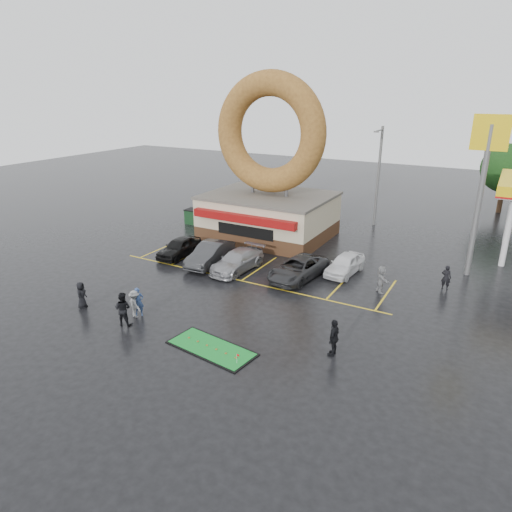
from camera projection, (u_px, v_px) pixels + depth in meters
The scene contains 20 objects.
ground at pixel (212, 300), 27.65m from camera, with size 120.00×120.00×0.00m, color black.
donut_shop at pixel (269, 185), 38.11m from camera, with size 10.20×8.70×13.50m.
shell_sign at pixel (485, 167), 28.96m from camera, with size 2.20×0.36×10.60m.
streetlight_left at pixel (240, 164), 46.91m from camera, with size 0.40×2.21×9.00m.
streetlight_mid at pixel (378, 174), 41.29m from camera, with size 0.40×2.21×9.00m.
tree_far_d at pixel (506, 168), 45.85m from camera, with size 4.90×4.90×7.00m.
car_black at pixel (179, 247), 34.68m from camera, with size 1.70×4.22×1.44m, color black.
car_dgrey at pixel (210, 254), 33.06m from camera, with size 1.68×4.81×1.58m, color #2D2D2F.
car_silver at pixel (237, 261), 31.97m from camera, with size 1.97×4.85×1.41m, color #95959A.
car_grey at pixel (298, 268), 30.60m from camera, with size 2.34×5.08×1.41m, color #2B2B2D.
car_white at pixel (345, 264), 31.39m from camera, with size 1.65×4.10×1.40m, color white.
person_blue at pixel (138, 302), 25.49m from camera, with size 0.61×0.40×1.67m, color navy.
person_blackjkt at pixel (123, 309), 24.45m from camera, with size 0.92×0.72×1.89m, color black.
person_hoodie at pixel (135, 304), 25.32m from camera, with size 1.03×0.59×1.60m, color gray.
person_bystander at pixel (81, 295), 26.44m from camera, with size 0.78×0.51×1.59m, color black.
person_cameraman at pixel (334, 337), 21.63m from camera, with size 1.10×0.46×1.88m, color black.
person_walker_near at pixel (381, 279), 28.45m from camera, with size 1.62×0.52×1.75m, color gray.
person_walker_far at pixel (446, 277), 28.87m from camera, with size 0.59×0.39×1.63m, color black.
dumpster at pixel (196, 217), 43.13m from camera, with size 1.80×1.20×1.30m, color #173C1E.
putting_green at pixel (212, 348), 22.44m from camera, with size 4.74×2.52×0.57m.
Camera 1 is at (14.57, -20.54, 12.02)m, focal length 32.00 mm.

